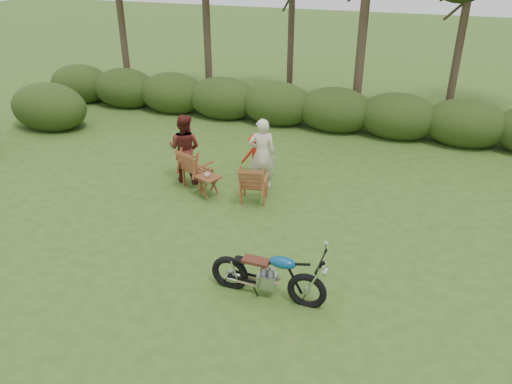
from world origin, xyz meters
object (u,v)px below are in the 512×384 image
(lawn_chair_left, at_px, (199,185))
(child, at_px, (256,177))
(motorcycle, at_px, (267,295))
(cup, at_px, (207,175))
(side_table, at_px, (209,187))
(adult_b, at_px, (187,180))
(lawn_chair_right, at_px, (254,201))
(adult_a, at_px, (262,187))

(lawn_chair_left, height_order, child, child)
(motorcycle, relative_size, cup, 15.96)
(side_table, xyz_separation_m, adult_b, (-0.96, 0.70, -0.28))
(lawn_chair_right, distance_m, lawn_chair_left, 1.68)
(lawn_chair_right, relative_size, side_table, 1.77)
(lawn_chair_right, height_order, child, child)
(side_table, bearing_deg, adult_b, 143.75)
(adult_b, bearing_deg, cup, 142.28)
(side_table, bearing_deg, lawn_chair_right, 10.24)
(lawn_chair_right, height_order, lawn_chair_left, lawn_chair_left)
(adult_b, bearing_deg, lawn_chair_right, 165.93)
(lawn_chair_right, bearing_deg, adult_b, -24.18)
(lawn_chair_right, distance_m, side_table, 1.15)
(motorcycle, bearing_deg, lawn_chair_right, 114.83)
(lawn_chair_right, bearing_deg, motorcycle, 103.15)
(cup, bearing_deg, motorcycle, -50.39)
(lawn_chair_right, height_order, cup, cup)
(motorcycle, bearing_deg, cup, 130.91)
(lawn_chair_right, distance_m, adult_b, 2.12)
(lawn_chair_right, distance_m, cup, 1.29)
(child, bearing_deg, motorcycle, 84.56)
(lawn_chair_right, relative_size, adult_b, 0.56)
(motorcycle, height_order, lawn_chair_right, motorcycle)
(cup, distance_m, adult_b, 1.35)
(lawn_chair_left, relative_size, adult_a, 0.56)
(side_table, bearing_deg, child, 64.96)
(cup, bearing_deg, adult_a, 43.80)
(adult_a, bearing_deg, lawn_chair_right, 74.47)
(lawn_chair_left, bearing_deg, side_table, 152.57)
(side_table, distance_m, cup, 0.33)
(lawn_chair_right, relative_size, child, 0.81)
(adult_a, height_order, child, adult_a)
(adult_b, height_order, child, adult_b)
(lawn_chair_left, distance_m, cup, 0.99)
(side_table, bearing_deg, motorcycle, -50.71)
(side_table, bearing_deg, lawn_chair_left, 134.80)
(lawn_chair_left, height_order, adult_a, adult_a)
(lawn_chair_left, relative_size, adult_b, 0.58)
(cup, distance_m, child, 1.79)
(side_table, relative_size, cup, 4.48)
(side_table, relative_size, adult_a, 0.31)
(motorcycle, relative_size, adult_b, 1.13)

